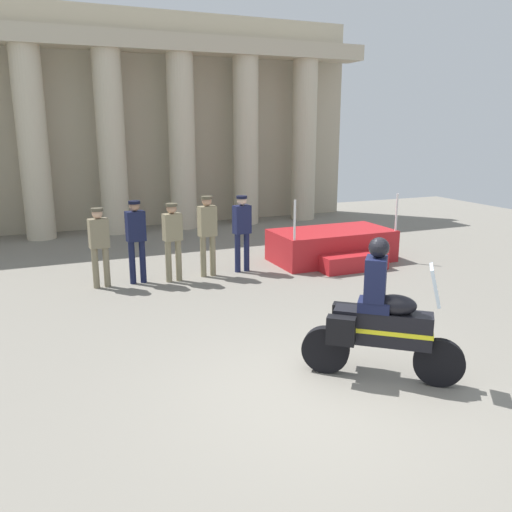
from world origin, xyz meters
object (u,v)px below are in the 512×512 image
at_px(officer_in_row_1, 136,235).
at_px(officer_in_row_4, 242,227).
at_px(officer_in_row_3, 207,229).
at_px(motorcycle_with_rider, 377,321).
at_px(reviewing_stand, 333,247).
at_px(officer_in_row_2, 173,236).
at_px(officer_in_row_0, 99,241).

relative_size(officer_in_row_1, officer_in_row_4, 1.01).
distance_m(officer_in_row_3, motorcycle_with_rider, 5.56).
xyz_separation_m(reviewing_stand, motorcycle_with_rider, (-2.72, -5.58, 0.43)).
relative_size(reviewing_stand, motorcycle_with_rider, 1.53).
relative_size(officer_in_row_3, officer_in_row_4, 1.02).
height_order(reviewing_stand, officer_in_row_2, officer_in_row_2).
bearing_deg(reviewing_stand, officer_in_row_0, -179.99).
xyz_separation_m(reviewing_stand, officer_in_row_0, (-5.51, -0.00, 0.60)).
bearing_deg(officer_in_row_1, officer_in_row_4, 172.60).
relative_size(officer_in_row_0, officer_in_row_2, 0.98).
distance_m(reviewing_stand, officer_in_row_1, 4.80).
height_order(reviewing_stand, officer_in_row_4, officer_in_row_4).
distance_m(officer_in_row_1, motorcycle_with_rider, 5.96).
relative_size(officer_in_row_3, motorcycle_with_rider, 0.94).
relative_size(officer_in_row_1, officer_in_row_2, 1.04).
xyz_separation_m(officer_in_row_3, motorcycle_with_rider, (0.50, -5.53, -0.26)).
bearing_deg(motorcycle_with_rider, officer_in_row_0, 155.87).
xyz_separation_m(officer_in_row_1, motorcycle_with_rider, (2.03, -5.59, -0.24)).
height_order(officer_in_row_2, officer_in_row_4, officer_in_row_4).
bearing_deg(reviewing_stand, officer_in_row_2, -177.78).
bearing_deg(officer_in_row_2, officer_in_row_1, -20.32).
xyz_separation_m(officer_in_row_4, motorcycle_with_rider, (-0.33, -5.59, -0.23)).
height_order(officer_in_row_0, officer_in_row_2, officer_in_row_2).
bearing_deg(officer_in_row_3, reviewing_stand, 173.64).
bearing_deg(officer_in_row_4, reviewing_stand, 172.53).
bearing_deg(officer_in_row_2, reviewing_stand, 174.94).
bearing_deg(officer_in_row_3, motorcycle_with_rider, 87.89).
relative_size(officer_in_row_2, motorcycle_with_rider, 0.88).
bearing_deg(motorcycle_with_rider, officer_in_row_2, 142.86).
xyz_separation_m(reviewing_stand, officer_in_row_2, (-4.03, -0.16, 0.63)).
bearing_deg(motorcycle_with_rider, officer_in_row_1, 149.35).
bearing_deg(officer_in_row_0, motorcycle_with_rider, 109.23).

